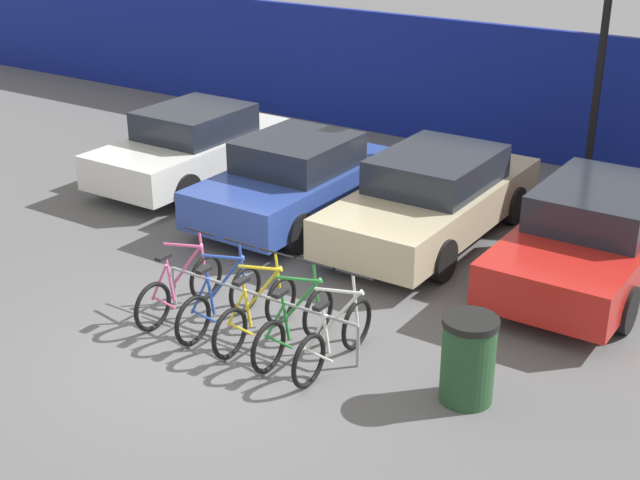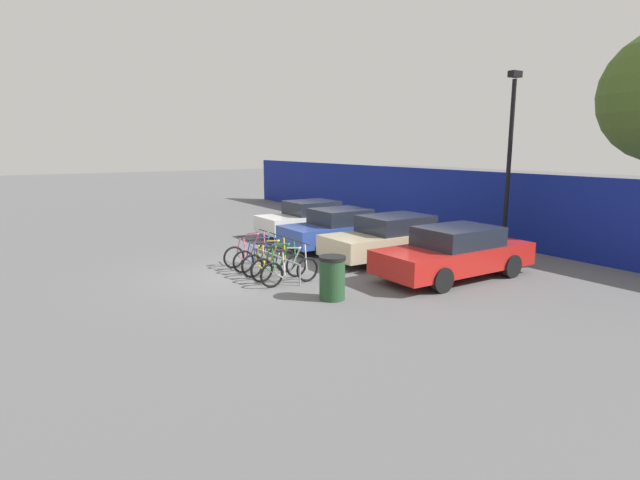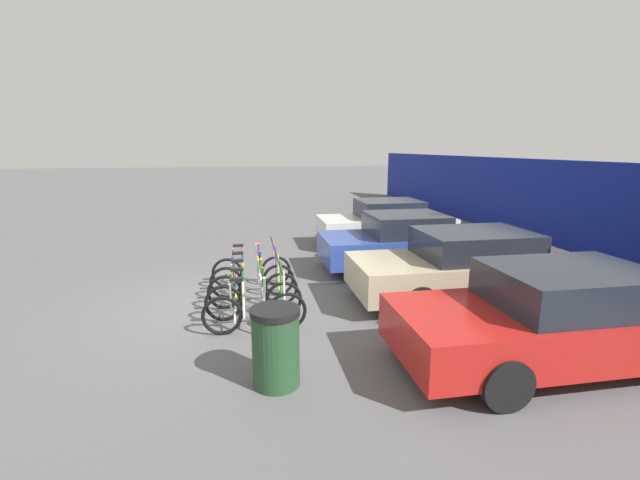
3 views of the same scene
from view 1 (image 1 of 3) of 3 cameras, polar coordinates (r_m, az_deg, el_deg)
The scene contains 14 objects.
ground_plane at distance 11.22m, azimuth -6.88°, elevation -7.03°, with size 120.00×120.00×0.00m, color #59595B.
hoarding_wall at distance 18.47m, azimuth 12.45°, elevation 9.18°, with size 36.00×0.16×2.63m, color navy.
bike_rack at distance 11.31m, azimuth -3.88°, elevation -3.88°, with size 2.97×0.04×0.57m.
bicycle_pink at distance 11.97m, azimuth -8.94°, elevation -3.06°, with size 0.68×1.71×1.05m.
bicycle_blue at distance 11.56m, azimuth -6.42°, elevation -3.91°, with size 0.68×1.71×1.05m.
bicycle_yellow at distance 11.22m, azimuth -4.11°, elevation -4.68°, with size 0.68×1.71×1.05m.
bicycle_green at distance 10.92m, azimuth -1.67°, elevation -5.48°, with size 0.68×1.71×1.05m.
bicycle_white at distance 10.63m, azimuth 0.88°, elevation -6.30°, with size 0.68×1.71×1.05m.
car_white at distance 16.89m, azimuth -8.11°, elevation 6.00°, with size 1.91×4.07×1.40m.
car_blue at distance 14.92m, azimuth -1.56°, elevation 3.91°, with size 1.91×3.92×1.40m.
car_beige at distance 14.23m, azimuth 7.26°, elevation 2.76°, with size 1.91×4.57×1.40m.
car_red at distance 13.30m, azimuth 17.25°, elevation 0.38°, with size 1.91×4.59×1.40m.
lamp_post at distance 16.58m, azimuth 17.93°, elevation 14.06°, with size 0.24×0.44×5.88m.
trash_bin at distance 10.07m, azimuth 9.46°, elevation -7.54°, with size 0.63×0.63×1.03m.
Camera 1 is at (6.44, -7.27, 5.61)m, focal length 50.00 mm.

